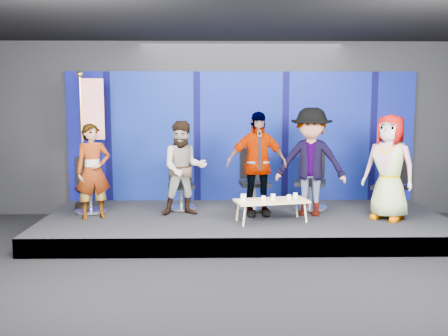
{
  "coord_description": "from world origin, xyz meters",
  "views": [
    {
      "loc": [
        -0.51,
        -6.14,
        2.28
      ],
      "look_at": [
        -0.37,
        2.4,
        1.16
      ],
      "focal_mm": 40.0,
      "sensor_mm": 36.0,
      "label": 1
    }
  ],
  "objects": [
    {
      "name": "panelist_a",
      "position": [
        -2.62,
        2.35,
        1.12
      ],
      "size": [
        0.71,
        0.61,
        1.63
      ],
      "primitive_type": "imported",
      "rotation": [
        0.0,
        0.0,
        0.45
      ],
      "color": "black",
      "rests_on": "riser"
    },
    {
      "name": "panelist_c",
      "position": [
        0.2,
        2.54,
        1.22
      ],
      "size": [
        1.12,
        0.57,
        1.83
      ],
      "primitive_type": "imported",
      "rotation": [
        0.0,
        0.0,
        0.12
      ],
      "color": "black",
      "rests_on": "riser"
    },
    {
      "name": "panelist_e",
      "position": [
        2.43,
        2.19,
        1.2
      ],
      "size": [
        1.03,
        1.0,
        1.79
      ],
      "primitive_type": "imported",
      "rotation": [
        0.0,
        0.0,
        -0.71
      ],
      "color": "black",
      "rests_on": "riser"
    },
    {
      "name": "coffee_table",
      "position": [
        0.42,
        2.03,
        0.64
      ],
      "size": [
        1.29,
        0.76,
        0.37
      ],
      "rotation": [
        0.0,
        0.0,
        0.22
      ],
      "color": "tan",
      "rests_on": "riser"
    },
    {
      "name": "panelist_d",
      "position": [
        1.15,
        2.53,
        1.25
      ],
      "size": [
        1.37,
        1.01,
        1.9
      ],
      "primitive_type": "imported",
      "rotation": [
        0.0,
        0.0,
        -0.27
      ],
      "color": "black",
      "rests_on": "riser"
    },
    {
      "name": "panelist_b",
      "position": [
        -1.08,
        2.59,
        1.14
      ],
      "size": [
        0.9,
        0.75,
        1.67
      ],
      "primitive_type": "imported",
      "rotation": [
        0.0,
        0.0,
        0.15
      ],
      "color": "black",
      "rests_on": "riser"
    },
    {
      "name": "mug_e",
      "position": [
        0.84,
        2.18,
        0.72
      ],
      "size": [
        0.08,
        0.08,
        0.09
      ],
      "primitive_type": "cylinder",
      "color": "silver",
      "rests_on": "coffee_table"
    },
    {
      "name": "mug_d",
      "position": [
        0.71,
        2.04,
        0.71
      ],
      "size": [
        0.07,
        0.07,
        0.09
      ],
      "primitive_type": "cylinder",
      "color": "silver",
      "rests_on": "coffee_table"
    },
    {
      "name": "riser",
      "position": [
        0.0,
        2.5,
        0.15
      ],
      "size": [
        7.0,
        3.0,
        0.3
      ],
      "primitive_type": "cube",
      "color": "black",
      "rests_on": "ground"
    },
    {
      "name": "mug_a",
      "position": [
        -0.06,
        1.98,
        0.73
      ],
      "size": [
        0.09,
        0.09,
        0.11
      ],
      "primitive_type": "cylinder",
      "color": "silver",
      "rests_on": "coffee_table"
    },
    {
      "name": "chair_d",
      "position": [
        1.26,
        3.03,
        0.69
      ],
      "size": [
        0.81,
        0.81,
        1.17
      ],
      "rotation": [
        0.0,
        0.0,
        -0.27
      ],
      "color": "silver",
      "rests_on": "riser"
    },
    {
      "name": "chair_b",
      "position": [
        -1.17,
        3.08,
        0.64
      ],
      "size": [
        0.66,
        0.66,
        1.03
      ],
      "rotation": [
        0.0,
        0.0,
        0.15
      ],
      "color": "silver",
      "rests_on": "riser"
    },
    {
      "name": "chair_a",
      "position": [
        -2.81,
        2.81,
        0.63
      ],
      "size": [
        0.76,
        0.76,
        1.01
      ],
      "rotation": [
        0.0,
        0.0,
        0.45
      ],
      "color": "silver",
      "rests_on": "riser"
    },
    {
      "name": "room_walls",
      "position": [
        0.0,
        0.0,
        2.43
      ],
      "size": [
        10.02,
        8.02,
        3.51
      ],
      "color": "black",
      "rests_on": "ground"
    },
    {
      "name": "mug_c",
      "position": [
        0.45,
        2.09,
        0.72
      ],
      "size": [
        0.08,
        0.08,
        0.09
      ],
      "primitive_type": "cylinder",
      "color": "silver",
      "rests_on": "coffee_table"
    },
    {
      "name": "mug_b",
      "position": [
        0.27,
        1.94,
        0.71
      ],
      "size": [
        0.07,
        0.07,
        0.08
      ],
      "primitive_type": "cylinder",
      "color": "silver",
      "rests_on": "coffee_table"
    },
    {
      "name": "ground",
      "position": [
        0.0,
        0.0,
        0.0
      ],
      "size": [
        10.0,
        10.0,
        0.0
      ],
      "primitive_type": "plane",
      "color": "black",
      "rests_on": "ground"
    },
    {
      "name": "chair_c",
      "position": [
        0.2,
        3.05,
        0.67
      ],
      "size": [
        0.71,
        0.71,
        1.13
      ],
      "rotation": [
        0.0,
        0.0,
        0.12
      ],
      "color": "silver",
      "rests_on": "riser"
    },
    {
      "name": "backdrop",
      "position": [
        0.0,
        3.95,
        1.6
      ],
      "size": [
        7.0,
        0.08,
        2.6
      ],
      "primitive_type": "cube",
      "color": "#070751",
      "rests_on": "riser"
    },
    {
      "name": "flag_stand",
      "position": [
        -2.87,
        3.15,
        1.66
      ],
      "size": [
        0.59,
        0.34,
        2.56
      ],
      "rotation": [
        0.0,
        0.0,
        0.15
      ],
      "color": "black",
      "rests_on": "riser"
    },
    {
      "name": "chair_e",
      "position": [
        2.63,
        2.65,
        0.66
      ],
      "size": [
        0.88,
        0.88,
        1.11
      ],
      "rotation": [
        0.0,
        0.0,
        -0.71
      ],
      "color": "silver",
      "rests_on": "riser"
    }
  ]
}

